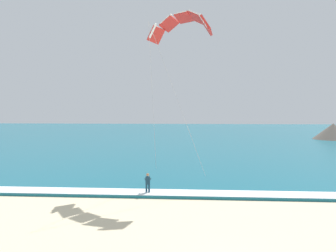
% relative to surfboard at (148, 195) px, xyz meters
% --- Properties ---
extents(sea, '(200.00, 120.00, 0.20)m').
position_rel_surfboard_xyz_m(sea, '(5.21, 59.15, 0.07)').
color(sea, '#146075').
rests_on(sea, ground).
extents(surf_foam, '(200.00, 1.88, 0.04)m').
position_rel_surfboard_xyz_m(surf_foam, '(5.21, 0.15, 0.19)').
color(surf_foam, white).
rests_on(surf_foam, sea).
extents(surfboard, '(0.64, 1.45, 0.09)m').
position_rel_surfboard_xyz_m(surfboard, '(0.00, 0.00, 0.00)').
color(surfboard, white).
rests_on(surfboard, ground).
extents(kitesurfer, '(0.57, 0.57, 1.69)m').
position_rel_surfboard_xyz_m(kitesurfer, '(-0.00, 0.02, 0.91)').
color(kitesurfer, '#143347').
rests_on(kitesurfer, ground).
extents(kite_primary, '(5.58, 4.94, 13.34)m').
position_rel_surfboard_xyz_m(kite_primary, '(2.39, 3.44, 13.51)').
color(kite_primary, red).
extents(headland_right, '(8.62, 8.96, 3.56)m').
position_rel_surfboard_xyz_m(headland_right, '(33.48, 46.33, 1.65)').
color(headland_right, '#665B51').
rests_on(headland_right, ground).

